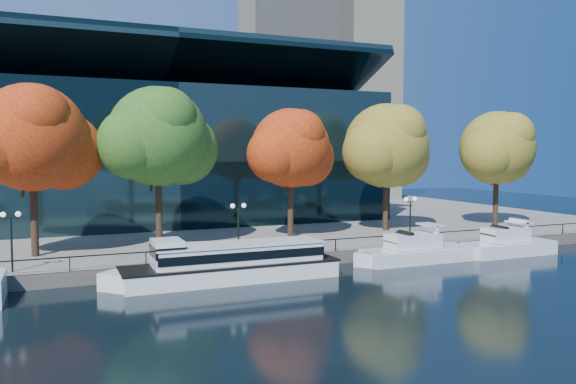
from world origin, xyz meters
name	(u,v)px	position (x,y,z in m)	size (l,w,h in m)	color
ground	(295,277)	(0.00, 0.00, 0.00)	(160.00, 160.00, 0.00)	black
promenade	(185,217)	(0.00, 36.38, 0.50)	(90.00, 67.08, 1.00)	slate
railing	(278,243)	(0.00, 3.25, 1.94)	(88.20, 0.08, 0.99)	black
convention_building	(159,156)	(-4.00, 31.79, 8.51)	(50.00, 24.57, 21.43)	black
office_tower	(316,17)	(28.00, 55.00, 33.02)	(22.50, 22.50, 65.90)	gray
tour_boat	(227,262)	(-4.89, 0.62, 1.34)	(16.56, 3.69, 3.14)	white
cruiser_near	(413,251)	(10.99, 1.08, 0.96)	(10.69, 2.75, 3.10)	white
cruiser_far	(506,244)	(20.22, 0.61, 1.00)	(9.61, 2.66, 3.14)	white
tree_1	(34,140)	(-17.11, 10.12, 9.88)	(10.23, 8.39, 13.15)	black
tree_2	(160,139)	(-7.56, 10.86, 10.09)	(10.39, 8.52, 13.43)	black
tree_3	(292,150)	(4.70, 11.44, 9.18)	(9.21, 7.55, 12.03)	black
tree_4	(388,148)	(15.63, 12.20, 9.44)	(10.71, 8.78, 12.91)	black
tree_5	(498,150)	(29.00, 11.06, 9.26)	(9.98, 8.18, 12.43)	black
lamp_0	(11,227)	(-18.53, 4.50, 3.98)	(1.26, 0.36, 4.03)	black
lamp_1	(238,217)	(-2.79, 4.50, 3.98)	(1.26, 0.36, 4.03)	black
lamp_2	(410,209)	(13.03, 4.50, 3.98)	(1.26, 0.36, 4.03)	black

